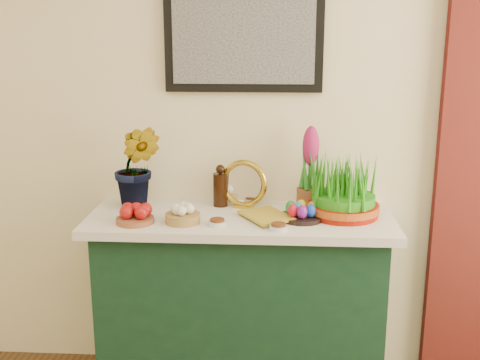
{
  "coord_description": "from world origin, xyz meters",
  "views": [
    {
      "loc": [
        0.04,
        -0.62,
        1.73
      ],
      "look_at": [
        -0.12,
        1.95,
        1.07
      ],
      "focal_mm": 45.0,
      "sensor_mm": 36.0,
      "label": 1
    }
  ],
  "objects_px": {
    "hyacinth_green": "(137,153)",
    "mirror": "(244,184)",
    "wheatgrass_sabzeh": "(344,191)",
    "book": "(249,219)",
    "sideboard": "(241,308)"
  },
  "relations": [
    {
      "from": "sideboard",
      "to": "wheatgrass_sabzeh",
      "type": "distance_m",
      "value": 0.75
    },
    {
      "from": "book",
      "to": "hyacinth_green",
      "type": "bearing_deg",
      "value": 128.87
    },
    {
      "from": "mirror",
      "to": "wheatgrass_sabzeh",
      "type": "height_order",
      "value": "wheatgrass_sabzeh"
    },
    {
      "from": "mirror",
      "to": "wheatgrass_sabzeh",
      "type": "distance_m",
      "value": 0.47
    },
    {
      "from": "sideboard",
      "to": "hyacinth_green",
      "type": "bearing_deg",
      "value": 169.3
    },
    {
      "from": "sideboard",
      "to": "wheatgrass_sabzeh",
      "type": "xyz_separation_m",
      "value": [
        0.47,
        0.02,
        0.58
      ]
    },
    {
      "from": "sideboard",
      "to": "book",
      "type": "distance_m",
      "value": 0.49
    },
    {
      "from": "book",
      "to": "wheatgrass_sabzeh",
      "type": "xyz_separation_m",
      "value": [
        0.42,
        0.12,
        0.1
      ]
    },
    {
      "from": "hyacinth_green",
      "to": "mirror",
      "type": "relative_size",
      "value": 2.24
    },
    {
      "from": "sideboard",
      "to": "hyacinth_green",
      "type": "relative_size",
      "value": 2.45
    },
    {
      "from": "mirror",
      "to": "wheatgrass_sabzeh",
      "type": "relative_size",
      "value": 0.72
    },
    {
      "from": "mirror",
      "to": "sideboard",
      "type": "bearing_deg",
      "value": -93.02
    },
    {
      "from": "sideboard",
      "to": "hyacinth_green",
      "type": "distance_m",
      "value": 0.89
    },
    {
      "from": "wheatgrass_sabzeh",
      "to": "mirror",
      "type": "bearing_deg",
      "value": 166.83
    },
    {
      "from": "sideboard",
      "to": "book",
      "type": "height_order",
      "value": "book"
    }
  ]
}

